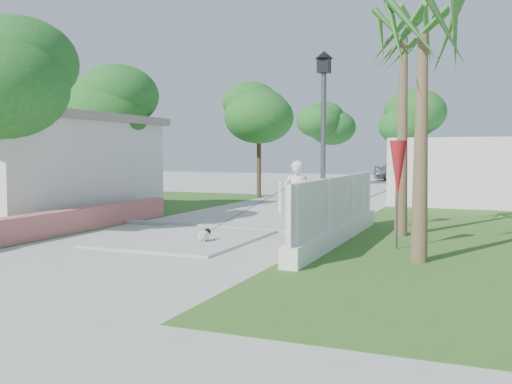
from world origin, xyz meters
The scene contains 21 objects.
ground centered at (0.00, 0.00, 0.00)m, with size 90.00×90.00×0.00m, color #B7B7B2.
path_strip centered at (0.00, 20.00, 0.03)m, with size 3.20×36.00×0.06m, color #B7B7B2.
curb centered at (0.00, 6.00, 0.05)m, with size 6.50×0.25×0.10m, color #999993.
grass_left centered at (-7.00, 8.00, 0.01)m, with size 8.00×20.00×0.01m, color #32631F.
grass_right centered at (7.00, 8.00, 0.01)m, with size 8.00×20.00×0.01m, color #32631F.
pink_wall centered at (-3.30, 3.55, 0.31)m, with size 0.45×8.20×0.80m.
lattice_fence centered at (3.40, 5.00, 0.54)m, with size 0.35×7.00×1.50m.
building_right centered at (6.00, 18.00, 1.30)m, with size 6.00×8.00×2.60m, color silver.
street_lamp centered at (2.90, 5.50, 2.43)m, with size 0.44×0.44×4.44m.
bollard centered at (0.20, 10.00, 0.58)m, with size 0.14×0.14×1.09m.
patio_umbrella centered at (4.80, 4.50, 1.69)m, with size 0.36×0.36×2.30m.
tree_left_near centered at (-4.48, 2.98, 3.82)m, with size 3.60×3.60×5.28m.
tree_left_mid centered at (-5.48, 8.48, 3.50)m, with size 3.20×3.20×4.85m.
tree_path_left centered at (-2.98, 15.98, 3.82)m, with size 3.40×3.40×5.23m.
tree_path_right centered at (3.22, 19.98, 3.49)m, with size 3.00×3.00×4.79m.
tree_path_far centered at (-2.78, 25.98, 3.82)m, with size 3.20×3.20×5.17m.
palm_far centered at (4.60, 6.50, 4.48)m, with size 1.80×1.80×5.30m.
palm_near centered at (5.40, 3.20, 3.95)m, with size 1.80×1.80×4.70m.
skateboarder centered at (1.64, 4.48, 0.79)m, with size 2.12×1.63×1.86m.
dog centered at (0.69, 3.60, 0.19)m, with size 0.23×0.51×0.35m.
parked_car centered at (1.20, 33.49, 0.79)m, with size 1.87×4.65×1.58m, color #B0B4B8.
Camera 1 is at (6.58, -7.71, 2.06)m, focal length 40.00 mm.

